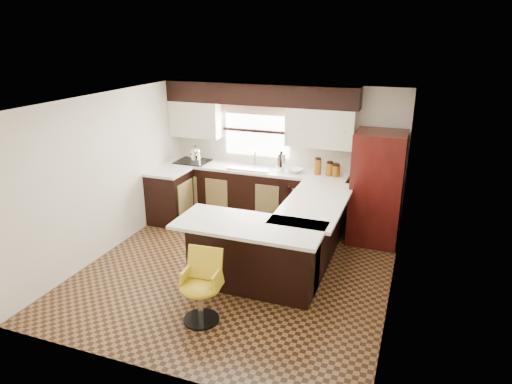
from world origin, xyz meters
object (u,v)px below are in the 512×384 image
at_px(peninsula_return, 253,256).
at_px(refrigerator, 377,188).
at_px(bar_chair, 200,288).
at_px(peninsula_long, 310,233).

height_order(peninsula_return, refrigerator, refrigerator).
relative_size(peninsula_return, bar_chair, 1.90).
bearing_deg(peninsula_long, refrigerator, 52.90).
xyz_separation_m(refrigerator, bar_chair, (-1.63, -2.95, -0.46)).
bearing_deg(refrigerator, bar_chair, -118.89).
xyz_separation_m(peninsula_return, refrigerator, (1.32, 2.03, 0.45)).
xyz_separation_m(peninsula_long, peninsula_return, (-0.53, -0.97, 0.00)).
height_order(refrigerator, bar_chair, refrigerator).
bearing_deg(refrigerator, peninsula_long, -127.10).
distance_m(peninsula_long, bar_chair, 2.07).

